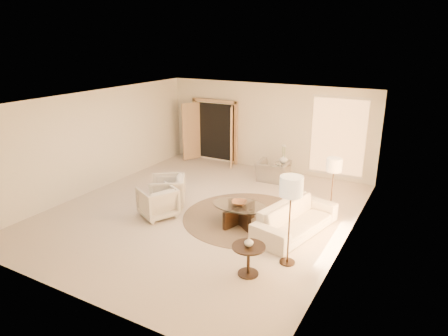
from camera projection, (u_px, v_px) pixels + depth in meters
The scene contains 18 objects.
room at pixel (201, 158), 9.61m from camera, with size 7.04×8.04×2.83m.
windows_right at pixel (348, 183), 8.12m from camera, with size 0.10×6.40×2.40m, color #FFB666, non-canonical shape.
window_back_corner at pixel (338, 137), 11.84m from camera, with size 1.70×0.10×2.40m, color #FFB666, non-canonical shape.
curtains_right at pixel (354, 173), 8.90m from camera, with size 0.06×5.20×2.60m, color tan, non-canonical shape.
french_doors at pixel (214, 132), 13.76m from camera, with size 1.95×0.66×2.16m.
area_rug at pixel (247, 217), 9.69m from camera, with size 3.15×3.15×0.01m, color #413225.
sofa at pixel (296, 219), 8.88m from camera, with size 2.28×0.89×0.67m, color silver.
armchair_left at pixel (168, 190), 10.27m from camera, with size 0.85×0.79×0.87m, color silver.
armchair_right at pixel (158, 201), 9.65m from camera, with size 0.81×0.75×0.83m, color silver.
accent_chair at pixel (273, 168), 12.07m from camera, with size 0.93×0.61×0.82m, color gray.
coffee_table at pixel (239, 212), 9.28m from camera, with size 1.70×1.70×0.49m.
end_table at pixel (248, 255), 7.27m from camera, with size 0.62×0.62×0.58m.
side_table at pixel (283, 170), 12.01m from camera, with size 0.50×0.50×0.58m.
floor_lamp_near at pixel (334, 168), 9.29m from camera, with size 0.37×0.37×1.51m.
floor_lamp_far at pixel (291, 190), 7.29m from camera, with size 0.43×0.43×1.78m.
bowl at pixel (239, 203), 9.21m from camera, with size 0.35×0.35×0.09m, color brown.
end_vase at pixel (249, 242), 7.18m from camera, with size 0.17×0.17×0.18m, color silver.
side_vase at pixel (284, 159), 11.90m from camera, with size 0.25×0.25×0.26m, color silver.
Camera 1 is at (4.94, -7.78, 4.18)m, focal length 32.00 mm.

